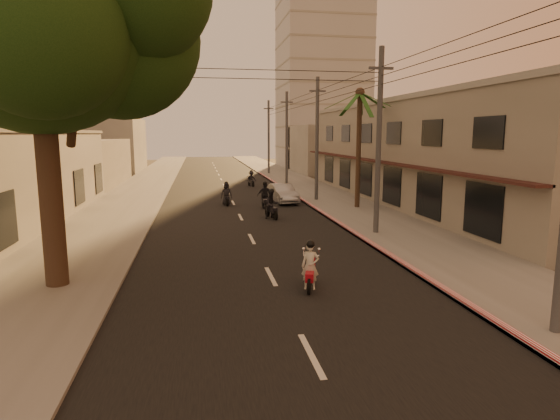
# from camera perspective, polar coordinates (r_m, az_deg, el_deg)

# --- Properties ---
(ground) EXTENTS (160.00, 160.00, 0.00)m
(ground) POSITION_cam_1_polar(r_m,az_deg,el_deg) (14.66, 0.08, -10.44)
(ground) COLOR #383023
(ground) RESTS_ON ground
(road) EXTENTS (10.00, 140.00, 0.02)m
(road) POSITION_cam_1_polar(r_m,az_deg,el_deg) (34.04, -5.74, 0.87)
(road) COLOR black
(road) RESTS_ON ground
(sidewalk_right) EXTENTS (5.00, 140.00, 0.12)m
(sidewalk_right) POSITION_cam_1_polar(r_m,az_deg,el_deg) (35.36, 6.48, 1.26)
(sidewalk_right) COLOR slate
(sidewalk_right) RESTS_ON ground
(sidewalk_left) EXTENTS (5.00, 140.00, 0.12)m
(sidewalk_left) POSITION_cam_1_polar(r_m,az_deg,el_deg) (34.34, -18.32, 0.61)
(sidewalk_left) COLOR slate
(sidewalk_left) RESTS_ON ground
(curb_stripe) EXTENTS (0.20, 60.00, 0.20)m
(curb_stripe) POSITION_cam_1_polar(r_m,az_deg,el_deg) (29.96, 4.75, -0.08)
(curb_stripe) COLOR red
(curb_stripe) RESTS_ON ground
(shophouse_row) EXTENTS (8.80, 34.20, 7.30)m
(shophouse_row) POSITION_cam_1_polar(r_m,az_deg,el_deg) (35.60, 17.60, 6.74)
(shophouse_row) COLOR gray
(shophouse_row) RESTS_ON ground
(distant_tower) EXTENTS (12.10, 12.10, 28.00)m
(distant_tower) POSITION_cam_1_polar(r_m,az_deg,el_deg) (72.55, 5.11, 16.38)
(distant_tower) COLOR #B7B5B2
(distant_tower) RESTS_ON ground
(broadleaf_tree) EXTENTS (9.60, 8.70, 12.10)m
(broadleaf_tree) POSITION_cam_1_polar(r_m,az_deg,el_deg) (16.68, -26.06, 20.59)
(broadleaf_tree) COLOR black
(broadleaf_tree) RESTS_ON ground
(palm_tree) EXTENTS (5.00, 5.00, 8.20)m
(palm_tree) POSITION_cam_1_polar(r_m,az_deg,el_deg) (31.45, 9.71, 13.15)
(palm_tree) COLOR black
(palm_tree) RESTS_ON ground
(utility_poles) EXTENTS (1.20, 48.26, 9.00)m
(utility_poles) POSITION_cam_1_polar(r_m,az_deg,el_deg) (34.71, 4.57, 11.85)
(utility_poles) COLOR #38383A
(utility_poles) RESTS_ON ground
(filler_right) EXTENTS (8.00, 14.00, 6.00)m
(filler_right) POSITION_cam_1_polar(r_m,az_deg,el_deg) (60.88, 5.81, 7.37)
(filler_right) COLOR #A49F94
(filler_right) RESTS_ON ground
(filler_left_near) EXTENTS (8.00, 14.00, 4.40)m
(filler_left_near) POSITION_cam_1_polar(r_m,az_deg,el_deg) (49.07, -23.63, 5.28)
(filler_left_near) COLOR #A49F94
(filler_left_near) RESTS_ON ground
(filler_left_far) EXTENTS (8.00, 14.00, 7.00)m
(filler_left_far) POSITION_cam_1_polar(r_m,az_deg,el_deg) (66.64, -20.07, 7.45)
(filler_left_far) COLOR #A49F94
(filler_left_far) RESTS_ON ground
(scooter_red) EXTENTS (0.85, 1.61, 1.63)m
(scooter_red) POSITION_cam_1_polar(r_m,az_deg,el_deg) (15.09, 3.71, -6.98)
(scooter_red) COLOR black
(scooter_red) RESTS_ON ground
(scooter_mid_a) EXTENTS (1.11, 1.80, 1.80)m
(scooter_mid_a) POSITION_cam_1_polar(r_m,az_deg,el_deg) (27.47, -1.03, 0.62)
(scooter_mid_a) COLOR black
(scooter_mid_a) RESTS_ON ground
(scooter_mid_b) EXTENTS (1.05, 1.88, 1.85)m
(scooter_mid_b) POSITION_cam_1_polar(r_m,az_deg,el_deg) (31.35, -1.85, 1.70)
(scooter_mid_b) COLOR black
(scooter_mid_b) RESTS_ON ground
(scooter_far_a) EXTENTS (0.82, 1.72, 1.68)m
(scooter_far_a) POSITION_cam_1_polar(r_m,az_deg,el_deg) (32.87, -6.55, 1.87)
(scooter_far_a) COLOR black
(scooter_far_a) RESTS_ON ground
(scooter_far_b) EXTENTS (1.20, 1.58, 1.57)m
(scooter_far_b) POSITION_cam_1_polar(r_m,az_deg,el_deg) (44.56, -3.52, 3.80)
(scooter_far_b) COLOR black
(scooter_far_b) RESTS_ON ground
(parked_car) EXTENTS (2.36, 4.44, 1.36)m
(parked_car) POSITION_cam_1_polar(r_m,az_deg,el_deg) (33.95, 0.28, 2.04)
(parked_car) COLOR #9FA2A7
(parked_car) RESTS_ON ground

